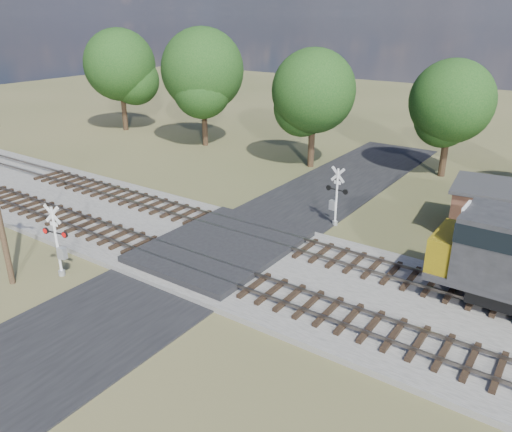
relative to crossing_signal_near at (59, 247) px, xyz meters
The scene contains 10 objects.
ground 8.25m from the crossing_signal_near, 51.06° to the left, with size 160.00×160.00×0.00m, color #434A27.
ballast_bed 16.61m from the crossing_signal_near, 24.24° to the left, with size 140.00×10.00×0.30m, color gray.
road 8.24m from the crossing_signal_near, 51.06° to the left, with size 7.00×60.00×0.08m, color black.
crossing_panel 8.59m from the crossing_signal_near, 53.18° to the left, with size 7.00×9.00×0.62m, color #262628.
track_near 9.34m from the crossing_signal_near, 27.61° to the left, with size 140.00×2.60×0.33m.
track_far 12.46m from the crossing_signal_near, 48.55° to the left, with size 140.00×2.60×0.33m.
crossing_signal_near is the anchor object (origin of this frame).
crossing_signal_far 16.41m from the crossing_signal_near, 58.96° to the left, with size 1.57×0.36×3.88m.
equipment_shed 24.76m from the crossing_signal_near, 47.18° to the left, with size 5.09×5.09×3.13m.
treeline 27.57m from the crossing_signal_near, 78.74° to the left, with size 78.02×10.93×11.54m.
Camera 1 is at (16.12, -19.26, 12.59)m, focal length 35.00 mm.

